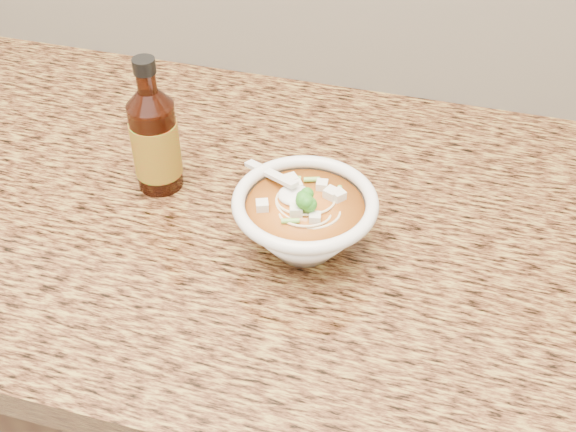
# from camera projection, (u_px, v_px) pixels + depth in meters

# --- Properties ---
(cabinet) EXTENTS (4.00, 0.65, 0.86)m
(cabinet) POSITION_uv_depth(u_px,v_px,m) (222.00, 404.00, 1.24)
(cabinet) COLOR #321C0F
(cabinet) RESTS_ON ground
(counter_slab) EXTENTS (4.00, 0.68, 0.04)m
(counter_slab) POSITION_uv_depth(u_px,v_px,m) (202.00, 205.00, 0.94)
(counter_slab) COLOR olive
(counter_slab) RESTS_ON cabinet
(soup_bowl) EXTENTS (0.17, 0.17, 0.09)m
(soup_bowl) POSITION_uv_depth(u_px,v_px,m) (305.00, 222.00, 0.83)
(soup_bowl) COLOR white
(soup_bowl) RESTS_ON counter_slab
(hot_sauce_bottle) EXTENTS (0.07, 0.07, 0.18)m
(hot_sauce_bottle) POSITION_uv_depth(u_px,v_px,m) (155.00, 140.00, 0.90)
(hot_sauce_bottle) COLOR #341007
(hot_sauce_bottle) RESTS_ON counter_slab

